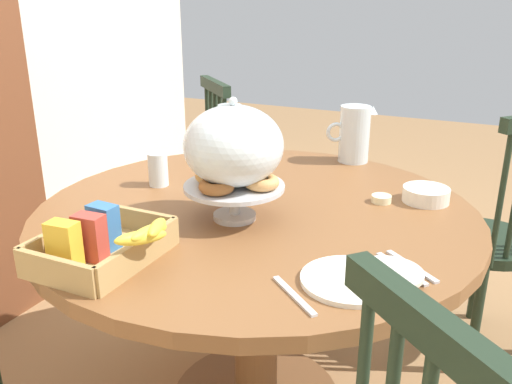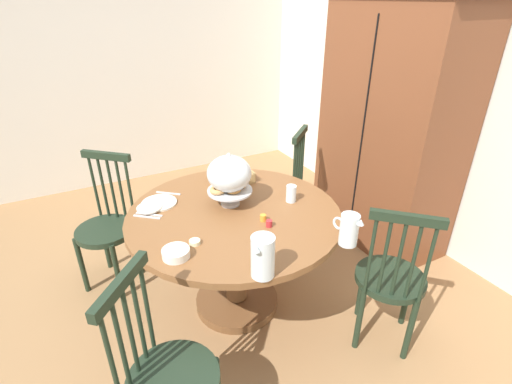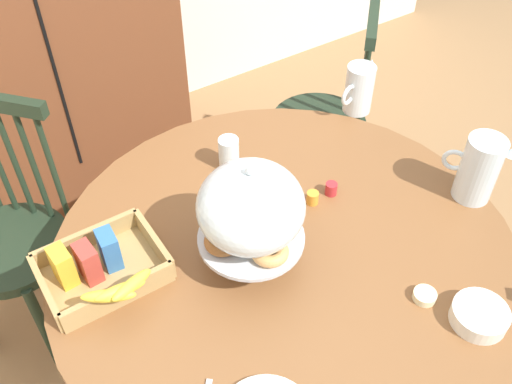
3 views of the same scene
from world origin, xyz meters
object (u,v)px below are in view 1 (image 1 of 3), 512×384
(orange_juice_pitcher, at_px, (230,128))
(cereal_basket, at_px, (103,244))
(windsor_chair_near_window, at_px, (190,194))
(pastry_stand_with_dome, at_px, (234,151))
(china_plate_large, at_px, (350,280))
(dining_table, at_px, (256,266))
(cereal_bowl, at_px, (426,195))
(butter_dish, at_px, (381,199))
(windsor_chair_far_side, at_px, (490,244))
(china_plate_small, at_px, (390,273))
(milk_pitcher, at_px, (354,137))
(drinking_glass, at_px, (158,169))

(orange_juice_pitcher, relative_size, cereal_basket, 0.57)
(windsor_chair_near_window, distance_m, pastry_stand_with_dome, 1.12)
(orange_juice_pitcher, relative_size, china_plate_large, 0.82)
(dining_table, height_order, windsor_chair_near_window, windsor_chair_near_window)
(pastry_stand_with_dome, height_order, cereal_basket, pastry_stand_with_dome)
(cereal_bowl, height_order, butter_dish, cereal_bowl)
(dining_table, relative_size, butter_dish, 21.68)
(windsor_chair_near_window, xyz_separation_m, windsor_chair_far_side, (0.02, -1.31, 0.00))
(china_plate_small, bearing_deg, cereal_basket, 107.44)
(dining_table, height_order, windsor_chair_far_side, windsor_chair_far_side)
(windsor_chair_far_side, bearing_deg, milk_pitcher, 101.77)
(drinking_glass, bearing_deg, china_plate_small, -110.54)
(windsor_chair_far_side, relative_size, cereal_bowl, 6.96)
(china_plate_large, xyz_separation_m, cereal_bowl, (0.58, -0.07, 0.02))
(windsor_chair_far_side, height_order, pastry_stand_with_dome, pastry_stand_with_dome)
(windsor_chair_far_side, height_order, china_plate_large, windsor_chair_far_side)
(drinking_glass, xyz_separation_m, butter_dish, (0.16, -0.70, -0.04))
(windsor_chair_far_side, height_order, drinking_glass, windsor_chair_far_side)
(cereal_basket, bearing_deg, windsor_chair_near_window, 23.01)
(windsor_chair_far_side, bearing_deg, cereal_basket, 144.60)
(windsor_chair_near_window, relative_size, milk_pitcher, 4.63)
(cereal_bowl, bearing_deg, windsor_chair_near_window, 69.60)
(cereal_basket, height_order, china_plate_small, cereal_basket)
(milk_pitcher, bearing_deg, orange_juice_pitcher, 91.28)
(windsor_chair_near_window, bearing_deg, china_plate_large, -133.70)
(windsor_chair_near_window, relative_size, butter_dish, 16.25)
(pastry_stand_with_dome, distance_m, milk_pitcher, 0.71)
(orange_juice_pitcher, xyz_separation_m, cereal_bowl, (-0.31, -0.84, -0.06))
(dining_table, relative_size, windsor_chair_far_side, 1.33)
(cereal_bowl, relative_size, drinking_glass, 1.27)
(china_plate_large, height_order, butter_dish, butter_dish)
(windsor_chair_far_side, xyz_separation_m, butter_dish, (-0.49, 0.32, 0.30))
(pastry_stand_with_dome, xyz_separation_m, orange_juice_pitcher, (0.68, 0.37, -0.12))
(cereal_basket, bearing_deg, china_plate_small, -72.56)
(windsor_chair_far_side, distance_m, milk_pitcher, 0.65)
(windsor_chair_far_side, relative_size, orange_juice_pitcher, 5.43)
(dining_table, bearing_deg, china_plate_large, -129.87)
(pastry_stand_with_dome, height_order, drinking_glass, pastry_stand_with_dome)
(pastry_stand_with_dome, bearing_deg, milk_pitcher, -11.92)
(milk_pitcher, height_order, drinking_glass, milk_pitcher)
(dining_table, relative_size, orange_juice_pitcher, 7.25)
(windsor_chair_near_window, height_order, windsor_chair_far_side, same)
(cereal_basket, distance_m, drinking_glass, 0.55)
(windsor_chair_far_side, xyz_separation_m, cereal_bowl, (-0.43, 0.20, 0.31))
(milk_pitcher, height_order, cereal_basket, milk_pitcher)
(milk_pitcher, height_order, china_plate_small, milk_pitcher)
(pastry_stand_with_dome, relative_size, cereal_basket, 1.09)
(butter_dish, bearing_deg, pastry_stand_with_dome, 131.59)
(pastry_stand_with_dome, bearing_deg, orange_juice_pitcher, 28.66)
(cereal_basket, distance_m, cereal_bowl, 0.96)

